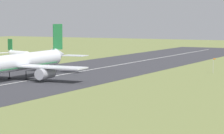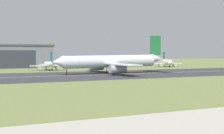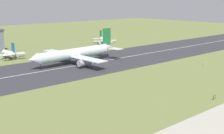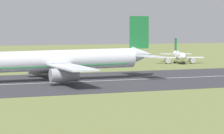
# 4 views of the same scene
# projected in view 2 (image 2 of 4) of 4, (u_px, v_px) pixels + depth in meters

# --- Properties ---
(ground_plane) EXTENTS (642.36, 642.36, 0.00)m
(ground_plane) POSITION_uv_depth(u_px,v_px,m) (211.00, 86.00, 86.86)
(ground_plane) COLOR olive
(runway_strip) EXTENTS (402.36, 49.81, 0.06)m
(runway_strip) POSITION_uv_depth(u_px,v_px,m) (124.00, 74.00, 136.86)
(runway_strip) COLOR #333338
(runway_strip) RESTS_ON ground_plane
(runway_centreline) EXTENTS (362.12, 0.70, 0.01)m
(runway_centreline) POSITION_uv_depth(u_px,v_px,m) (124.00, 74.00, 136.86)
(runway_centreline) COLOR silver
(runway_centreline) RESTS_ON runway_strip
(hangar_building) EXTENTS (56.90, 33.66, 14.43)m
(hangar_building) POSITION_uv_depth(u_px,v_px,m) (4.00, 56.00, 197.39)
(hangar_building) COLOR slate
(hangar_building) RESTS_ON ground_plane
(airplane_landing) EXTENTS (54.48, 48.68, 17.44)m
(airplane_landing) POSITION_uv_depth(u_px,v_px,m) (111.00, 62.00, 139.30)
(airplane_landing) COLOR silver
(airplane_landing) RESTS_ON ground_plane
(airplane_parked_west) EXTENTS (19.69, 18.16, 9.85)m
(airplane_parked_west) POSITION_uv_depth(u_px,v_px,m) (49.00, 65.00, 165.78)
(airplane_parked_west) COLOR white
(airplane_parked_west) RESTS_ON ground_plane
(airplane_parked_centre) EXTENTS (18.91, 19.59, 9.77)m
(airplane_parked_centre) POSITION_uv_depth(u_px,v_px,m) (167.00, 63.00, 207.37)
(airplane_parked_centre) COLOR white
(airplane_parked_centre) RESTS_ON ground_plane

